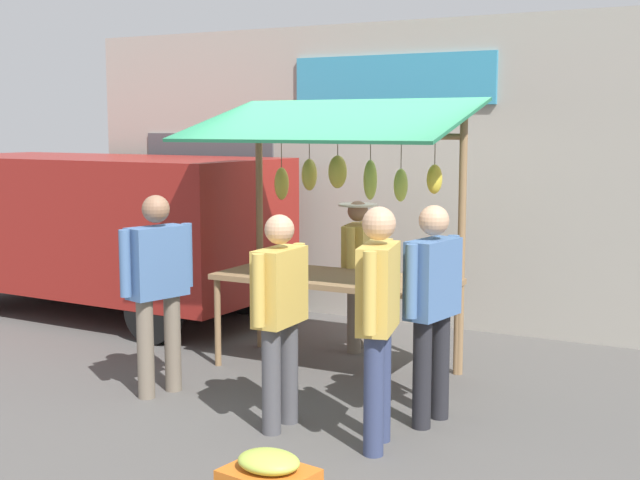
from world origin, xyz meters
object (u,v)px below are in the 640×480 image
object	(u,v)px
shopper_in_grey_tee	(280,307)
shopper_with_ponytail	(378,309)
parked_van	(92,220)
shopper_with_shopping_bag	(433,298)
market_stall	(336,204)
vendor_with_sunhat	(358,264)
shopper_in_striped_shirt	(158,280)

from	to	relation	value
shopper_in_grey_tee	shopper_with_ponytail	xyz separation A→B (m)	(-0.80, 0.03, 0.07)
shopper_with_ponytail	parked_van	bearing A→B (deg)	49.61
shopper_with_shopping_bag	market_stall	bearing A→B (deg)	62.74
market_stall	vendor_with_sunhat	world-z (taller)	market_stall
shopper_in_grey_tee	parked_van	distance (m)	4.75
shopper_with_shopping_bag	shopper_in_grey_tee	bearing A→B (deg)	132.78
market_stall	shopper_in_grey_tee	bearing A→B (deg)	102.12
shopper_in_striped_shirt	shopper_with_ponytail	size ratio (longest dim) A/B	0.99
vendor_with_sunhat	shopper_with_shopping_bag	world-z (taller)	shopper_with_shopping_bag
vendor_with_sunhat	parked_van	bearing A→B (deg)	-103.05
market_stall	shopper_with_ponytail	world-z (taller)	market_stall
vendor_with_sunhat	shopper_with_ponytail	distance (m)	2.67
shopper_with_ponytail	parked_van	size ratio (longest dim) A/B	0.38
shopper_in_grey_tee	market_stall	bearing A→B (deg)	11.29
shopper_in_grey_tee	parked_van	xyz separation A→B (m)	(4.07, -2.44, 0.20)
shopper_in_striped_shirt	parked_van	size ratio (longest dim) A/B	0.38
vendor_with_sunhat	shopper_in_grey_tee	bearing A→B (deg)	0.40
shopper_in_striped_shirt	market_stall	bearing A→B (deg)	-19.85
shopper_in_striped_shirt	shopper_with_ponytail	xyz separation A→B (m)	(-2.11, 0.25, 0.01)
vendor_with_sunhat	shopper_in_striped_shirt	xyz separation A→B (m)	(0.84, 2.09, 0.10)
shopper_in_grey_tee	shopper_with_shopping_bag	distance (m)	1.14
shopper_in_grey_tee	shopper_in_striped_shirt	xyz separation A→B (m)	(1.31, -0.23, 0.05)
vendor_with_sunhat	shopper_with_shopping_bag	xyz separation A→B (m)	(-1.42, 1.69, 0.09)
market_stall	vendor_with_sunhat	xyz separation A→B (m)	(0.12, -0.72, -0.67)
shopper_in_grey_tee	shopper_with_shopping_bag	bearing A→B (deg)	-57.51
vendor_with_sunhat	shopper_in_striped_shirt	distance (m)	2.25
shopper_with_shopping_bag	parked_van	xyz separation A→B (m)	(5.02, -1.81, 0.15)
shopper_in_striped_shirt	shopper_with_shopping_bag	bearing A→B (deg)	-64.52
parked_van	shopper_in_striped_shirt	bearing A→B (deg)	143.18
shopper_with_shopping_bag	vendor_with_sunhat	bearing A→B (deg)	49.58
parked_van	shopper_with_shopping_bag	bearing A→B (deg)	162.10
market_stall	shopper_with_shopping_bag	world-z (taller)	market_stall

